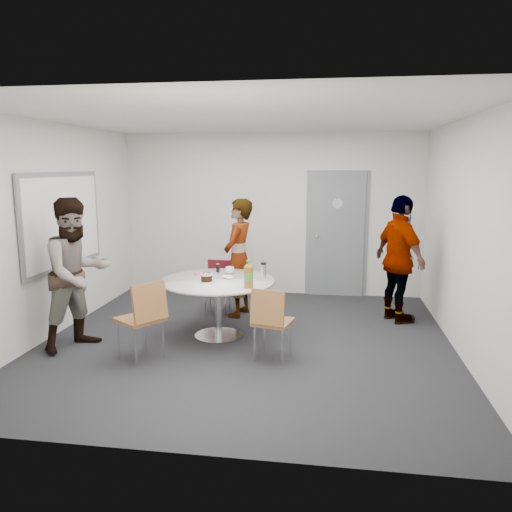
% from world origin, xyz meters
% --- Properties ---
extents(floor, '(5.00, 5.00, 0.00)m').
position_xyz_m(floor, '(0.00, 0.00, 0.00)').
color(floor, '#232227').
rests_on(floor, ground).
extents(ceiling, '(5.00, 5.00, 0.00)m').
position_xyz_m(ceiling, '(0.00, 0.00, 2.70)').
color(ceiling, silver).
rests_on(ceiling, wall_back).
extents(wall_back, '(5.00, 0.00, 5.00)m').
position_xyz_m(wall_back, '(0.00, 2.50, 1.35)').
color(wall_back, silver).
rests_on(wall_back, floor).
extents(wall_left, '(0.00, 5.00, 5.00)m').
position_xyz_m(wall_left, '(-2.50, 0.00, 1.35)').
color(wall_left, silver).
rests_on(wall_left, floor).
extents(wall_right, '(0.00, 5.00, 5.00)m').
position_xyz_m(wall_right, '(2.50, 0.00, 1.35)').
color(wall_right, silver).
rests_on(wall_right, floor).
extents(wall_front, '(5.00, 0.00, 5.00)m').
position_xyz_m(wall_front, '(0.00, -2.50, 1.35)').
color(wall_front, silver).
rests_on(wall_front, floor).
extents(door, '(1.02, 0.17, 2.12)m').
position_xyz_m(door, '(1.10, 2.48, 1.03)').
color(door, slate).
rests_on(door, wall_back).
extents(whiteboard, '(0.04, 1.90, 1.25)m').
position_xyz_m(whiteboard, '(-2.46, 0.20, 1.45)').
color(whiteboard, gray).
rests_on(whiteboard, wall_left).
extents(table, '(1.43, 1.43, 1.08)m').
position_xyz_m(table, '(-0.36, 0.12, 0.65)').
color(table, silver).
rests_on(table, floor).
extents(chair_near_left, '(0.63, 0.62, 0.91)m').
position_xyz_m(chair_near_left, '(-1.01, -0.79, 0.56)').
color(chair_near_left, brown).
rests_on(chair_near_left, floor).
extents(chair_near_right, '(0.48, 0.51, 0.84)m').
position_xyz_m(chair_near_right, '(0.37, -0.57, 0.51)').
color(chair_near_right, brown).
rests_on(chair_near_right, floor).
extents(chair_far, '(0.38, 0.41, 0.78)m').
position_xyz_m(chair_far, '(-0.63, 1.20, 0.47)').
color(chair_far, maroon).
rests_on(chair_far, floor).
extents(person_main, '(0.51, 0.69, 1.70)m').
position_xyz_m(person_main, '(-0.30, 1.09, 0.85)').
color(person_main, '#A5C6EA').
rests_on(person_main, floor).
extents(person_left, '(1.03, 1.10, 1.80)m').
position_xyz_m(person_left, '(-1.95, -0.47, 0.90)').
color(person_left, white).
rests_on(person_left, floor).
extents(person_right, '(0.86, 1.12, 1.77)m').
position_xyz_m(person_right, '(1.95, 1.14, 0.88)').
color(person_right, black).
rests_on(person_right, floor).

